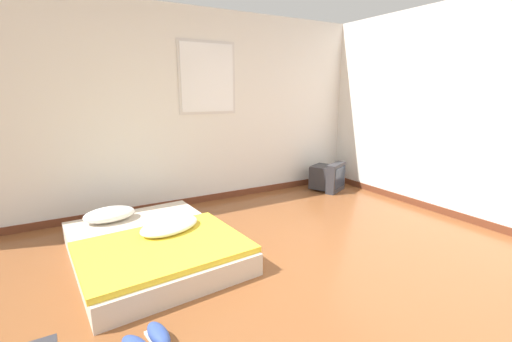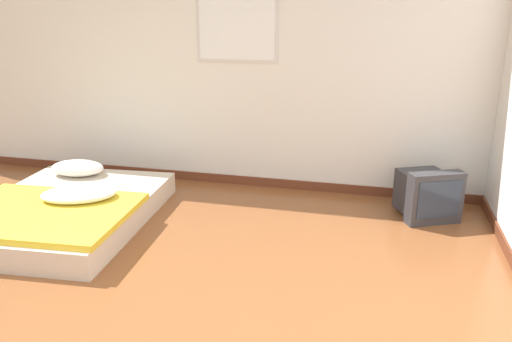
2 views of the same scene
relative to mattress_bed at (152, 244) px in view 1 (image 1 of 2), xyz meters
The scene contains 5 objects.
ground_plane 1.90m from the mattress_bed, 58.84° to the right, with size 20.00×20.00×0.00m, color brown.
wall_back 2.04m from the mattress_bed, 54.13° to the left, with size 7.49×0.08×2.60m.
mattress_bed is the anchor object (origin of this frame).
crt_tv 3.11m from the mattress_bed, 16.73° to the left, with size 0.57×0.58×0.45m.
sneaker_pair 1.25m from the mattress_bed, 104.83° to the right, with size 0.32×0.32×0.10m.
Camera 1 is at (-1.62, -1.48, 1.55)m, focal length 24.00 mm.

